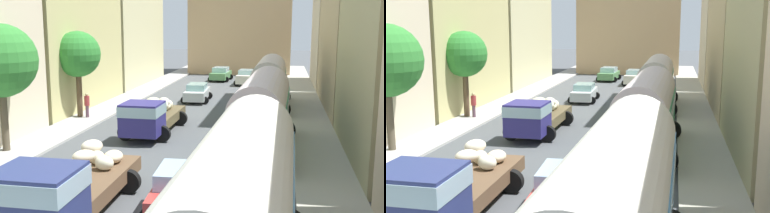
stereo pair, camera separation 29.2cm
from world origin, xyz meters
TOP-DOWN VIEW (x-y plane):
  - ground_plane at (0.00, 27.00)m, footprint 154.00×154.00m
  - sidewalk_left at (-7.25, 27.00)m, footprint 2.50×70.00m
  - sidewalk_right at (7.25, 27.00)m, footprint 2.50×70.00m
  - building_left_2 at (-10.93, 25.01)m, footprint 5.35×12.92m
  - building_left_3 at (-10.97, 39.01)m, footprint 4.95×13.85m
  - building_right_2 at (11.17, 28.56)m, footprint 5.87×14.26m
  - building_right_3 at (10.80, 41.90)m, footprint 5.07×10.48m
  - distant_church at (0.00, 52.53)m, footprint 12.60×6.86m
  - parked_bus_0 at (4.49, 2.73)m, footprint 3.43×9.69m
  - parked_bus_1 at (4.47, 15.43)m, footprint 3.47×9.46m
  - parked_bus_2 at (4.48, 27.48)m, footprint 3.27×9.17m
  - cargo_truck_0 at (-1.32, 5.63)m, footprint 3.21×7.22m
  - cargo_truck_1 at (-1.88, 17.59)m, footprint 3.01×7.09m
  - car_0 at (-1.41, 29.51)m, footprint 2.34×4.24m
  - car_1 at (-1.32, 43.55)m, footprint 2.53×4.24m
  - car_2 at (2.12, 7.27)m, footprint 2.42×3.92m
  - car_3 at (1.79, 40.70)m, footprint 2.51×4.15m
  - pedestrian_1 at (-7.30, 21.07)m, footprint 0.47×0.47m
  - roadside_tree_1 at (-7.90, 12.70)m, footprint 3.56×3.56m
  - roadside_tree_2 at (-7.90, 21.27)m, footprint 3.03×3.03m

SIDE VIEW (x-z plane):
  - ground_plane at x=0.00m, z-range 0.00..0.00m
  - sidewalk_left at x=-7.25m, z-range 0.00..0.14m
  - sidewalk_right at x=7.25m, z-range 0.00..0.14m
  - car_0 at x=-1.41m, z-range 0.01..1.48m
  - car_1 at x=-1.32m, z-range 0.01..1.51m
  - car_2 at x=2.12m, z-range 0.00..1.58m
  - car_3 at x=1.79m, z-range 0.02..1.58m
  - pedestrian_1 at x=-7.30m, z-range 0.13..1.91m
  - cargo_truck_1 at x=-1.88m, z-range 0.08..2.24m
  - cargo_truck_0 at x=-1.32m, z-range 0.05..2.38m
  - parked_bus_2 at x=4.48m, z-range 0.20..4.04m
  - parked_bus_1 at x=4.47m, z-range 0.19..4.08m
  - parked_bus_0 at x=4.49m, z-range 0.22..4.32m
  - roadside_tree_2 at x=-7.90m, z-range 1.36..7.20m
  - roadside_tree_1 at x=-7.90m, z-range 1.37..7.72m
  - building_right_3 at x=10.80m, z-range 0.03..9.85m
  - building_left_2 at x=-10.93m, z-range 0.03..12.34m
  - building_left_3 at x=-10.97m, z-range 0.00..13.24m
  - distant_church at x=0.00m, z-range -3.52..17.25m
  - building_right_2 at x=11.17m, z-range 0.03..14.56m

